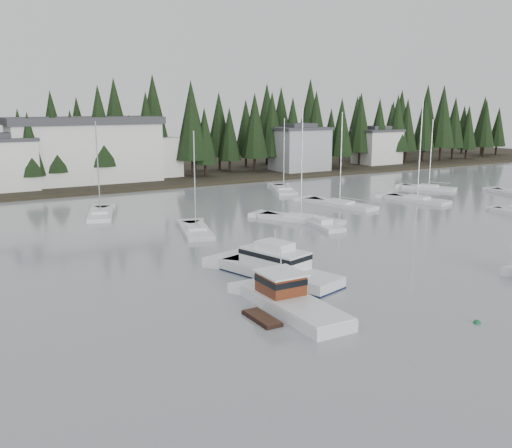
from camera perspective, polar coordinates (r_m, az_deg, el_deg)
The scene contains 17 objects.
far_shore_land at distance 117.46m, azimuth -15.88°, elevation 4.88°, with size 240.00×54.00×1.00m, color black.
conifer_treeline at distance 106.90m, azimuth -14.41°, elevation 4.29°, with size 200.00×22.00×20.00m, color black, non-canonical shape.
house_west at distance 96.16m, azimuth -23.81°, elevation 5.61°, with size 9.54×7.42×8.75m.
house_east_a at distance 114.35m, azimuth 4.38°, elevation 7.59°, with size 10.60×8.48×9.25m.
house_east_b at distance 129.53m, azimuth 12.01°, elevation 7.66°, with size 9.54×7.42×8.25m.
harbor_inn at distance 102.02m, azimuth -15.63°, elevation 7.13°, with size 29.50×11.50×10.90m.
lobster_boat_brown at distance 38.71m, azimuth 3.45°, elevation -7.97°, with size 4.76×9.28×4.58m.
cabin_cruiser_center at distance 45.63m, azimuth 2.21°, elevation -4.61°, with size 6.17×11.03×4.53m.
sailboat_2 at distance 96.33m, azimuth 16.88°, elevation 3.37°, with size 6.04×8.57×11.72m.
sailboat_3 at distance 67.74m, azimuth 4.51°, elevation 0.36°, with size 7.23×10.58×13.81m.
sailboat_4 at distance 73.16m, azimuth -15.26°, elevation 0.84°, with size 5.42×9.55×12.12m.
sailboat_5 at distance 61.83m, azimuth -6.04°, elevation -0.81°, with size 4.99×8.92×11.42m.
sailboat_8 at distance 90.30m, azimuth 2.78°, elevation 3.32°, with size 6.65×10.22×11.90m.
sailboat_9 at distance 84.21m, azimuth 15.80°, elevation 2.25°, with size 4.99×9.66×14.70m.
sailboat_10 at distance 78.29m, azimuth 8.35°, elevation 1.85°, with size 5.37×11.31×13.06m.
runabout_1 at distance 64.76m, azimuth 6.65°, elevation -0.17°, with size 3.20×7.21×1.42m.
mooring_buoy_green at distance 39.41m, azimuth 21.22°, elevation -9.24°, with size 0.48×0.48×0.48m, color #145933.
Camera 1 is at (-28.26, -16.17, 13.77)m, focal length 40.00 mm.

